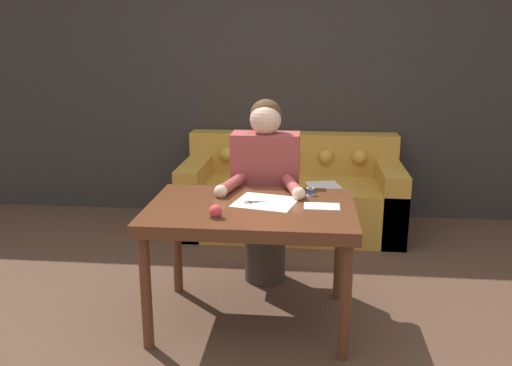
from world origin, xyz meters
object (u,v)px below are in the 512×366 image
at_px(dining_table, 251,219).
at_px(scissors, 256,202).
at_px(thread_spool, 310,192).
at_px(couch, 291,196).
at_px(person, 265,191).
at_px(pin_cushion, 216,212).

bearing_deg(dining_table, scissors, 70.20).
height_order(scissors, thread_spool, thread_spool).
xyz_separation_m(dining_table, scissors, (0.02, 0.06, 0.08)).
relative_size(couch, person, 1.48).
distance_m(dining_table, person, 0.58).
distance_m(scissors, pin_cushion, 0.34).
height_order(thread_spool, pin_cushion, pin_cushion).
relative_size(scissors, thread_spool, 4.64).
distance_m(couch, person, 1.14).
xyz_separation_m(person, scissors, (-0.01, -0.52, 0.08)).
height_order(couch, thread_spool, couch).
relative_size(person, scissors, 6.01).
relative_size(dining_table, thread_spool, 26.03).
xyz_separation_m(thread_spool, pin_cushion, (-0.49, -0.47, 0.01)).
bearing_deg(person, scissors, -91.27).
relative_size(dining_table, person, 0.93).
bearing_deg(scissors, thread_spool, 30.09).
xyz_separation_m(dining_table, pin_cushion, (-0.16, -0.23, 0.11)).
bearing_deg(dining_table, couch, 84.02).
bearing_deg(thread_spool, scissors, -149.91).
height_order(dining_table, scissors, scissors).
xyz_separation_m(person, thread_spool, (0.30, -0.34, 0.10)).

